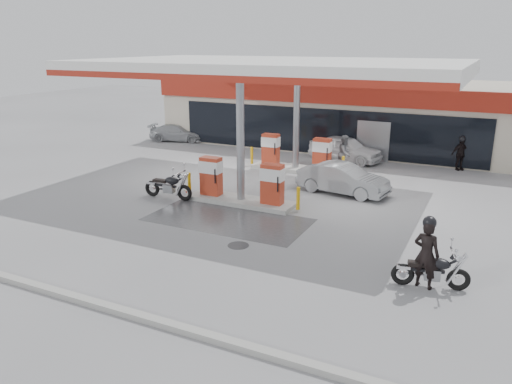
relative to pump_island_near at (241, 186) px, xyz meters
The scene contains 17 objects.
ground 2.12m from the pump_island_near, 90.00° to the right, with size 90.00×90.00×0.00m, color gray.
wet_patch 2.18m from the pump_island_near, 75.96° to the right, with size 6.00×3.00×0.00m, color #4C4C4F.
drain_cover 4.53m from the pump_island_near, 63.43° to the right, with size 0.70×0.70×0.01m, color #38383A.
kerb 9.02m from the pump_island_near, 90.00° to the right, with size 28.00×0.25×0.15m, color gray.
store_building 14.00m from the pump_island_near, 89.98° to the left, with size 22.00×8.22×4.00m.
canopy 5.46m from the pump_island_near, 90.00° to the left, with size 16.00×10.02×5.51m.
pump_island_near is the anchor object (origin of this frame).
pump_island_far 6.00m from the pump_island_near, 90.00° to the left, with size 5.14×1.30×1.78m.
main_motorcycle 9.08m from the pump_island_near, 28.07° to the right, with size 2.02×0.80×1.05m.
biker_main 8.94m from the pump_island_near, 28.91° to the right, with size 0.69×0.45×1.90m, color black.
parked_motorcycle 3.11m from the pump_island_near, 165.21° to the right, with size 2.28×0.87×1.17m.
sedan_white 9.35m from the pump_island_near, 79.69° to the left, with size 1.64×4.08×1.39m, color white.
attendant 7.36m from the pump_island_near, 71.98° to the left, with size 0.90×0.70×1.85m, color slate.
hatchback_silver 4.59m from the pump_island_near, 43.20° to the left, with size 1.38×3.95×1.30m, color gray.
parked_car_left 14.14m from the pump_island_near, 135.00° to the left, with size 1.52×3.75×1.09m, color #9EA1A6.
parked_car_right 15.07m from the pump_island_near, 52.78° to the left, with size 2.14×4.64×1.29m, color #142143.
biker_walking 12.36m from the pump_island_near, 52.45° to the left, with size 0.98×0.41×1.67m, color black.
Camera 1 is at (9.11, -15.21, 6.35)m, focal length 35.00 mm.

